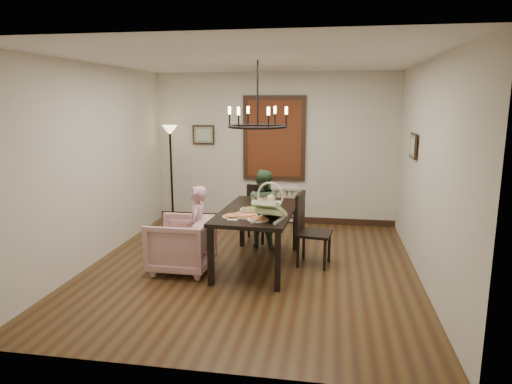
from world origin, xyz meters
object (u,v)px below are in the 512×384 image
(baby_bouncer, at_px, (270,207))
(chair_far, at_px, (256,214))
(seated_man, at_px, (263,215))
(chair_right, at_px, (314,229))
(armchair, at_px, (181,244))
(floor_lamp, at_px, (171,176))
(elderly_woman, at_px, (197,236))
(dining_table, at_px, (258,216))
(drinking_glass, at_px, (264,202))

(baby_bouncer, bearing_deg, chair_far, 118.19)
(seated_man, bearing_deg, chair_far, -43.55)
(chair_right, distance_m, baby_bouncer, 0.98)
(armchair, distance_m, floor_lamp, 2.63)
(chair_right, distance_m, seated_man, 1.07)
(chair_far, distance_m, baby_bouncer, 1.79)
(armchair, distance_m, baby_bouncer, 1.39)
(chair_right, relative_size, elderly_woman, 1.07)
(dining_table, relative_size, seated_man, 1.72)
(chair_right, bearing_deg, armchair, 114.87)
(seated_man, xyz_separation_m, baby_bouncer, (0.29, -1.35, 0.46))
(chair_far, distance_m, floor_lamp, 2.02)
(chair_right, relative_size, baby_bouncer, 2.06)
(elderly_woman, xyz_separation_m, baby_bouncer, (1.01, -0.18, 0.49))
(drinking_glass, bearing_deg, elderly_woman, -148.39)
(chair_far, distance_m, chair_right, 1.40)
(chair_far, xyz_separation_m, drinking_glass, (0.29, -0.96, 0.42))
(baby_bouncer, distance_m, floor_lamp, 3.37)
(dining_table, xyz_separation_m, floor_lamp, (-1.98, 2.04, 0.18))
(dining_table, height_order, armchair, dining_table)
(seated_man, bearing_deg, chair_right, 158.89)
(dining_table, bearing_deg, seated_man, 96.80)
(elderly_woman, relative_size, floor_lamp, 0.54)
(chair_far, bearing_deg, chair_right, -38.13)
(floor_lamp, bearing_deg, dining_table, -45.97)
(chair_right, bearing_deg, floor_lamp, 64.53)
(chair_far, height_order, armchair, chair_far)
(dining_table, relative_size, baby_bouncer, 3.51)
(drinking_glass, bearing_deg, dining_table, -108.91)
(elderly_woman, height_order, floor_lamp, floor_lamp)
(armchair, height_order, floor_lamp, floor_lamp)
(baby_bouncer, bearing_deg, chair_right, 64.07)
(chair_far, bearing_deg, armchair, -111.47)
(elderly_woman, bearing_deg, drinking_glass, 115.99)
(chair_right, relative_size, armchair, 1.28)
(armchair, xyz_separation_m, seated_man, (0.94, 1.19, 0.15))
(dining_table, height_order, chair_right, chair_right)
(dining_table, xyz_separation_m, drinking_glass, (0.07, 0.19, 0.16))
(armchair, bearing_deg, dining_table, 109.53)
(chair_far, distance_m, armchair, 1.68)
(chair_right, distance_m, floor_lamp, 3.35)
(chair_far, xyz_separation_m, seated_man, (0.16, -0.30, 0.06))
(baby_bouncer, bearing_deg, floor_lamp, 143.71)
(baby_bouncer, distance_m, drinking_glass, 0.72)
(baby_bouncer, height_order, drinking_glass, baby_bouncer)
(seated_man, bearing_deg, armchair, 69.38)
(baby_bouncer, relative_size, drinking_glass, 3.49)
(elderly_woman, relative_size, seated_man, 0.95)
(drinking_glass, height_order, floor_lamp, floor_lamp)
(chair_far, height_order, chair_right, chair_right)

